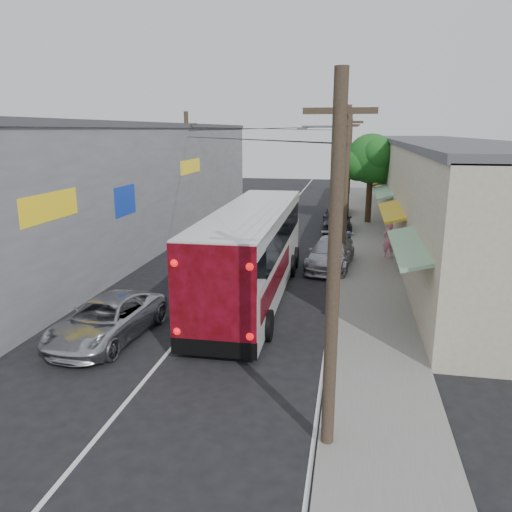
{
  "coord_description": "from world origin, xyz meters",
  "views": [
    {
      "loc": [
        5.47,
        -11.88,
        6.86
      ],
      "look_at": [
        1.53,
        8.78,
        1.51
      ],
      "focal_mm": 35.0,
      "sensor_mm": 36.0,
      "label": 1
    }
  ],
  "objects_px": {
    "coach_bus": "(253,251)",
    "parked_car_mid": "(337,219)",
    "parked_suv": "(331,254)",
    "pedestrian_near": "(389,240)",
    "pedestrian_far": "(348,244)",
    "parked_car_far": "(340,206)",
    "jeepney": "(107,320)"
  },
  "relations": [
    {
      "from": "parked_suv",
      "to": "pedestrian_far",
      "type": "xyz_separation_m",
      "value": [
        0.83,
        1.86,
        0.11
      ]
    },
    {
      "from": "pedestrian_near",
      "to": "pedestrian_far",
      "type": "distance_m",
      "value": 2.22
    },
    {
      "from": "parked_suv",
      "to": "parked_car_mid",
      "type": "xyz_separation_m",
      "value": [
        0.0,
        9.7,
        0.09
      ]
    },
    {
      "from": "coach_bus",
      "to": "parked_suv",
      "type": "relative_size",
      "value": 2.55
    },
    {
      "from": "coach_bus",
      "to": "jeepney",
      "type": "bearing_deg",
      "value": -126.17
    },
    {
      "from": "parked_car_mid",
      "to": "parked_suv",
      "type": "bearing_deg",
      "value": -92.92
    },
    {
      "from": "jeepney",
      "to": "parked_suv",
      "type": "distance_m",
      "value": 12.59
    },
    {
      "from": "coach_bus",
      "to": "pedestrian_near",
      "type": "height_order",
      "value": "coach_bus"
    },
    {
      "from": "jeepney",
      "to": "parked_car_mid",
      "type": "height_order",
      "value": "parked_car_mid"
    },
    {
      "from": "parked_suv",
      "to": "pedestrian_near",
      "type": "xyz_separation_m",
      "value": [
        3.0,
        2.3,
        0.33
      ]
    },
    {
      "from": "coach_bus",
      "to": "jeepney",
      "type": "xyz_separation_m",
      "value": [
        -3.9,
        -5.48,
        -1.23
      ]
    },
    {
      "from": "jeepney",
      "to": "parked_car_far",
      "type": "relative_size",
      "value": 1.2
    },
    {
      "from": "parked_car_mid",
      "to": "parked_car_far",
      "type": "xyz_separation_m",
      "value": [
        0.0,
        7.44,
        -0.14
      ]
    },
    {
      "from": "parked_car_mid",
      "to": "pedestrian_far",
      "type": "height_order",
      "value": "parked_car_mid"
    },
    {
      "from": "pedestrian_near",
      "to": "pedestrian_far",
      "type": "relative_size",
      "value": 1.3
    },
    {
      "from": "jeepney",
      "to": "pedestrian_near",
      "type": "distance_m",
      "value": 16.22
    },
    {
      "from": "jeepney",
      "to": "parked_car_mid",
      "type": "xyz_separation_m",
      "value": [
        6.95,
        20.19,
        0.13
      ]
    },
    {
      "from": "parked_car_mid",
      "to": "pedestrian_near",
      "type": "height_order",
      "value": "pedestrian_near"
    },
    {
      "from": "jeepney",
      "to": "parked_car_mid",
      "type": "distance_m",
      "value": 21.36
    },
    {
      "from": "jeepney",
      "to": "parked_car_mid",
      "type": "relative_size",
      "value": 1.03
    },
    {
      "from": "coach_bus",
      "to": "jeepney",
      "type": "height_order",
      "value": "coach_bus"
    },
    {
      "from": "coach_bus",
      "to": "pedestrian_far",
      "type": "height_order",
      "value": "coach_bus"
    },
    {
      "from": "parked_car_far",
      "to": "pedestrian_near",
      "type": "height_order",
      "value": "pedestrian_near"
    },
    {
      "from": "parked_suv",
      "to": "parked_car_mid",
      "type": "height_order",
      "value": "parked_car_mid"
    },
    {
      "from": "parked_car_far",
      "to": "pedestrian_far",
      "type": "relative_size",
      "value": 2.88
    },
    {
      "from": "coach_bus",
      "to": "parked_car_mid",
      "type": "height_order",
      "value": "coach_bus"
    },
    {
      "from": "parked_car_far",
      "to": "pedestrian_far",
      "type": "bearing_deg",
      "value": -88.29
    },
    {
      "from": "parked_suv",
      "to": "coach_bus",
      "type": "bearing_deg",
      "value": -115.52
    },
    {
      "from": "coach_bus",
      "to": "pedestrian_far",
      "type": "relative_size",
      "value": 8.94
    },
    {
      "from": "pedestrian_near",
      "to": "pedestrian_far",
      "type": "height_order",
      "value": "pedestrian_near"
    },
    {
      "from": "coach_bus",
      "to": "parked_car_far",
      "type": "relative_size",
      "value": 3.11
    },
    {
      "from": "parked_car_mid",
      "to": "pedestrian_far",
      "type": "xyz_separation_m",
      "value": [
        0.83,
        -7.84,
        0.02
      ]
    }
  ]
}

